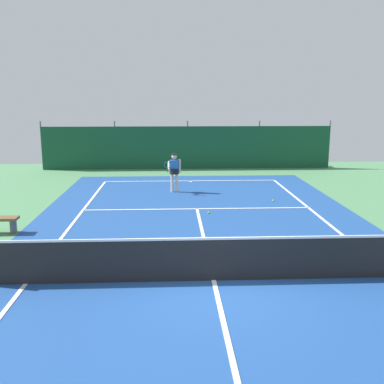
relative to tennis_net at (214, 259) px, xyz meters
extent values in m
plane|color=#4C8456|center=(0.00, 0.00, -0.51)|extent=(36.00, 36.00, 0.00)
cube|color=#1E478C|center=(0.00, 0.00, -0.51)|extent=(11.02, 26.60, 0.01)
cube|color=white|center=(0.00, 11.90, -0.50)|extent=(8.22, 0.10, 0.01)
cube|color=white|center=(-4.11, 0.00, -0.50)|extent=(0.10, 23.80, 0.01)
cube|color=white|center=(0.00, 6.40, -0.50)|extent=(8.22, 0.10, 0.01)
cube|color=white|center=(0.00, 0.00, -0.50)|extent=(0.10, 12.80, 0.01)
cube|color=white|center=(0.00, 11.75, -0.50)|extent=(0.10, 0.30, 0.01)
cube|color=black|center=(0.00, 0.00, -0.04)|extent=(9.92, 0.03, 0.95)
cube|color=white|center=(0.00, 0.00, 0.46)|extent=(9.92, 0.04, 0.05)
cube|color=#14472D|center=(0.00, 15.66, 0.69)|extent=(16.22, 0.06, 2.40)
cylinder|color=#595B60|center=(-8.11, 15.72, 0.84)|extent=(0.08, 0.08, 2.70)
cylinder|color=#595B60|center=(-4.05, 15.72, 0.84)|extent=(0.08, 0.08, 2.70)
cylinder|color=#595B60|center=(0.00, 15.72, 0.84)|extent=(0.08, 0.08, 2.70)
cylinder|color=#595B60|center=(4.05, 15.72, 0.84)|extent=(0.08, 0.08, 2.70)
cylinder|color=#595B60|center=(8.11, 15.72, 0.84)|extent=(0.08, 0.08, 2.70)
cube|color=#234C1E|center=(0.00, 16.26, 0.04)|extent=(14.60, 0.70, 1.10)
cylinder|color=beige|center=(-0.70, 9.43, -0.10)|extent=(0.12, 0.12, 0.82)
cylinder|color=beige|center=(-0.90, 9.43, -0.10)|extent=(0.12, 0.12, 0.82)
cylinder|color=black|center=(-0.80, 9.43, 0.39)|extent=(0.40, 0.40, 0.22)
cube|color=#2D6BB7|center=(-0.80, 9.43, 0.59)|extent=(0.36, 0.20, 0.56)
sphere|color=beige|center=(-0.80, 9.43, 1.02)|extent=(0.22, 0.22, 0.22)
cylinder|color=black|center=(-0.80, 9.43, 1.11)|extent=(0.23, 0.23, 0.04)
cylinder|color=beige|center=(-0.57, 9.43, 0.62)|extent=(0.09, 0.09, 0.58)
cylinder|color=beige|center=(-1.03, 9.31, 0.62)|extent=(0.10, 0.53, 0.41)
cylinder|color=black|center=(-1.08, 9.02, 0.51)|extent=(0.04, 0.27, 0.13)
torus|color=teal|center=(-1.08, 9.02, 0.73)|extent=(0.31, 0.13, 0.29)
sphere|color=#CCDB33|center=(0.36, 5.74, -0.48)|extent=(0.07, 0.07, 0.07)
sphere|color=#CCDB33|center=(3.05, 7.49, -0.48)|extent=(0.07, 0.07, 0.07)
cube|color=maroon|center=(3.66, 18.91, 0.21)|extent=(1.83, 4.21, 0.80)
cube|color=#2D333D|center=(3.66, 18.91, 0.89)|extent=(1.54, 1.90, 0.56)
cylinder|color=black|center=(2.77, 20.21, -0.19)|extent=(0.22, 0.64, 0.64)
cylinder|color=black|center=(4.57, 20.20, -0.19)|extent=(0.22, 0.64, 0.64)
cylinder|color=black|center=(2.75, 17.61, -0.19)|extent=(0.22, 0.64, 0.64)
cylinder|color=black|center=(4.55, 17.60, -0.19)|extent=(0.22, 0.64, 0.64)
cube|color=#4C4C51|center=(-5.66, 3.78, -0.29)|extent=(0.08, 0.36, 0.45)
camera|label=1|loc=(-0.91, -9.12, 3.47)|focal=41.25mm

